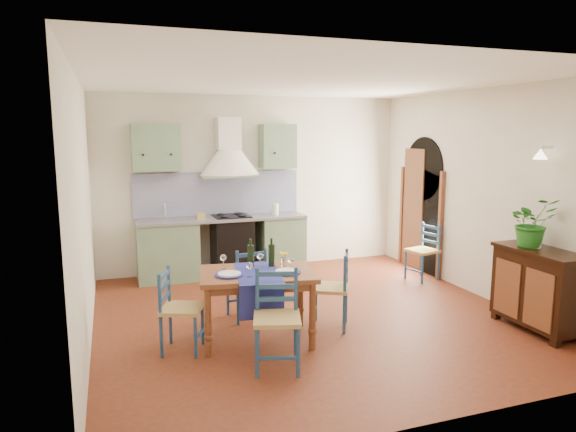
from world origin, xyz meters
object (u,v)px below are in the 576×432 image
at_px(chair_near, 277,318).
at_px(potted_plant, 532,222).
at_px(sideboard, 539,287).
at_px(dining_table, 258,280).

distance_m(chair_near, potted_plant, 3.14).
relative_size(chair_near, sideboard, 0.89).
bearing_deg(sideboard, dining_table, 166.23).
relative_size(dining_table, sideboard, 1.25).
bearing_deg(chair_near, sideboard, -1.53).
distance_m(dining_table, chair_near, 0.69).
height_order(dining_table, sideboard, dining_table).
relative_size(sideboard, potted_plant, 1.86).
bearing_deg(sideboard, chair_near, 178.47).
height_order(sideboard, potted_plant, potted_plant).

